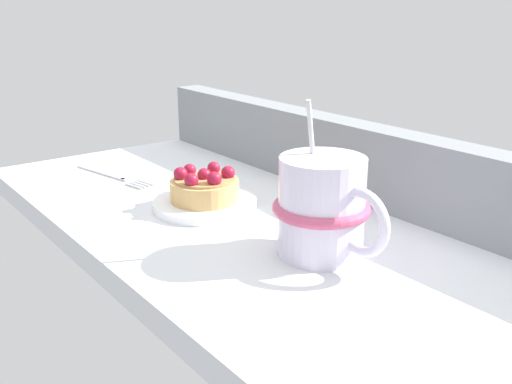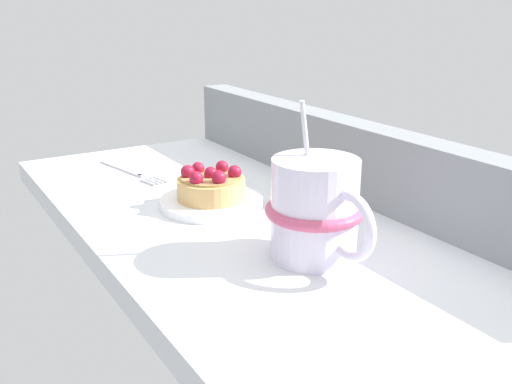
{
  "view_description": "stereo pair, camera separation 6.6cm",
  "coord_description": "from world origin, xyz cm",
  "px_view_note": "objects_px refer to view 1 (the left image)",
  "views": [
    {
      "loc": [
        53.44,
        -39.41,
        25.53
      ],
      "look_at": [
        3.69,
        -1.07,
        4.5
      ],
      "focal_mm": 40.93,
      "sensor_mm": 36.0,
      "label": 1
    },
    {
      "loc": [
        57.2,
        -33.97,
        25.53
      ],
      "look_at": [
        3.69,
        -1.07,
        4.5
      ],
      "focal_mm": 40.93,
      "sensor_mm": 36.0,
      "label": 2
    }
  ],
  "objects_px": {
    "dessert_plate": "(205,204)",
    "coffee_mug": "(321,208)",
    "raspberry_tart": "(204,187)",
    "dessert_fork": "(113,175)"
  },
  "relations": [
    {
      "from": "coffee_mug",
      "to": "dessert_plate",
      "type": "bearing_deg",
      "value": -175.03
    },
    {
      "from": "raspberry_tart",
      "to": "coffee_mug",
      "type": "xyz_separation_m",
      "value": [
        0.19,
        0.02,
        0.02
      ]
    },
    {
      "from": "dessert_plate",
      "to": "raspberry_tart",
      "type": "height_order",
      "value": "raspberry_tart"
    },
    {
      "from": "dessert_fork",
      "to": "coffee_mug",
      "type": "bearing_deg",
      "value": 7.84
    },
    {
      "from": "raspberry_tart",
      "to": "coffee_mug",
      "type": "distance_m",
      "value": 0.2
    },
    {
      "from": "raspberry_tart",
      "to": "coffee_mug",
      "type": "bearing_deg",
      "value": 5.02
    },
    {
      "from": "coffee_mug",
      "to": "dessert_fork",
      "type": "distance_m",
      "value": 0.4
    },
    {
      "from": "dessert_plate",
      "to": "coffee_mug",
      "type": "relative_size",
      "value": 0.82
    },
    {
      "from": "dessert_plate",
      "to": "coffee_mug",
      "type": "distance_m",
      "value": 0.2
    },
    {
      "from": "dessert_plate",
      "to": "coffee_mug",
      "type": "xyz_separation_m",
      "value": [
        0.19,
        0.02,
        0.05
      ]
    }
  ]
}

